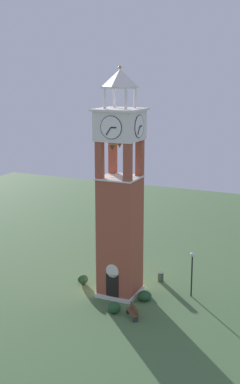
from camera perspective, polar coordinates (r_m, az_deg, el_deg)
ground at (r=43.27m, az=0.00°, el=-11.29°), size 80.00×80.00×0.00m
clock_tower at (r=40.69m, az=-0.00°, el=-1.46°), size 3.54×3.54×18.45m
park_bench at (r=39.21m, az=1.45°, el=-13.24°), size 1.42×1.46×0.95m
lamp_post at (r=42.19m, az=8.07°, el=-8.20°), size 0.36×0.36×3.78m
trash_bin at (r=45.62m, az=4.56°, el=-9.44°), size 0.52×0.52×0.80m
shrub_near_entry at (r=41.99m, az=2.75°, el=-11.52°), size 1.15×1.15×0.77m
shrub_left_of_tower at (r=39.94m, az=-0.65°, el=-12.80°), size 0.99×0.99×0.85m
shrub_behind_bench at (r=45.12m, az=-4.17°, el=-9.71°), size 0.90×0.90×0.79m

